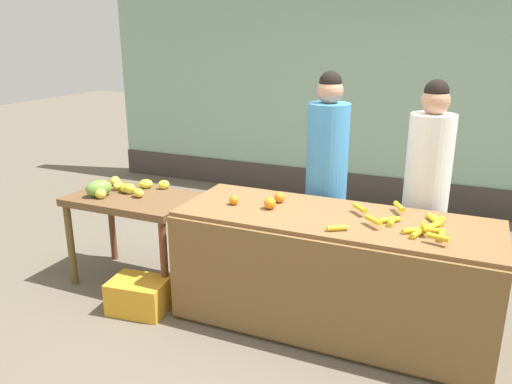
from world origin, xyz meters
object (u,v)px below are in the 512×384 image
(vendor_woman_white_shirt, at_px, (425,195))
(produce_crate, at_px, (139,296))
(vendor_woman_blue_shirt, at_px, (326,181))
(produce_sack, at_px, (248,240))

(vendor_woman_white_shirt, relative_size, produce_crate, 4.03)
(vendor_woman_blue_shirt, distance_m, produce_crate, 1.76)
(vendor_woman_white_shirt, bearing_deg, vendor_woman_blue_shirt, 179.90)
(vendor_woman_white_shirt, relative_size, produce_sack, 3.41)
(vendor_woman_blue_shirt, distance_m, produce_sack, 0.97)
(produce_sack, bearing_deg, produce_crate, -112.64)
(produce_crate, bearing_deg, vendor_woman_blue_shirt, 42.32)
(vendor_woman_blue_shirt, height_order, vendor_woman_white_shirt, vendor_woman_blue_shirt)
(produce_crate, relative_size, produce_sack, 0.85)
(vendor_woman_blue_shirt, height_order, produce_sack, vendor_woman_blue_shirt)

